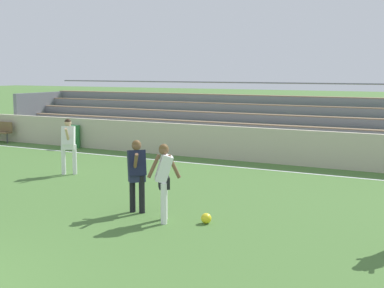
# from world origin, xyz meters

# --- Properties ---
(field_line_sideline) EXTENTS (44.00, 0.12, 0.01)m
(field_line_sideline) POSITION_xyz_m (0.00, 11.97, 0.00)
(field_line_sideline) COLOR white
(field_line_sideline) RESTS_ON ground
(sideline_wall) EXTENTS (48.00, 0.16, 1.19)m
(sideline_wall) POSITION_xyz_m (0.00, 13.19, 0.60)
(sideline_wall) COLOR beige
(sideline_wall) RESTS_ON ground
(bleacher_stand) EXTENTS (27.98, 3.65, 2.64)m
(bleacher_stand) POSITION_xyz_m (2.16, 15.90, 1.13)
(bleacher_stand) COLOR #897051
(bleacher_stand) RESTS_ON ground
(trash_bin) EXTENTS (0.52, 0.52, 0.92)m
(trash_bin) POSITION_xyz_m (-7.19, 12.90, 0.46)
(trash_bin) COLOR #2D7F3D
(trash_bin) RESTS_ON ground
(player_white_wide_right) EXTENTS (0.66, 0.53, 1.64)m
(player_white_wide_right) POSITION_xyz_m (1.67, 5.34, 0.97)
(player_white_wide_right) COLOR white
(player_white_wide_right) RESTS_ON ground
(player_dark_dropping_back) EXTENTS (0.49, 0.66, 1.63)m
(player_dark_dropping_back) POSITION_xyz_m (0.76, 5.68, 0.96)
(player_dark_dropping_back) COLOR black
(player_dark_dropping_back) RESTS_ON ground
(player_white_deep_cover) EXTENTS (0.48, 0.71, 1.70)m
(player_white_deep_cover) POSITION_xyz_m (-3.55, 8.42, 1.01)
(player_white_deep_cover) COLOR white
(player_white_deep_cover) RESTS_ON ground
(soccer_ball) EXTENTS (0.22, 0.22, 0.22)m
(soccer_ball) POSITION_xyz_m (2.51, 5.61, 0.11)
(soccer_ball) COLOR yellow
(soccer_ball) RESTS_ON ground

